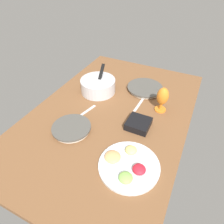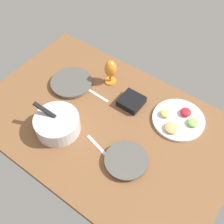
# 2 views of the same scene
# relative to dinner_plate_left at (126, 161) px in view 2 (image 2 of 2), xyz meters

# --- Properties ---
(ground_plane) EXTENTS (1.60, 1.04, 0.04)m
(ground_plane) POSITION_rel_dinner_plate_left_xyz_m (0.26, -0.15, -0.04)
(ground_plane) COLOR brown
(dinner_plate_left) EXTENTS (0.25, 0.25, 0.03)m
(dinner_plate_left) POSITION_rel_dinner_plate_left_xyz_m (0.00, 0.00, 0.00)
(dinner_plate_left) COLOR silver
(dinner_plate_left) RESTS_ON ground_plane
(dinner_plate_right) EXTENTS (0.28, 0.28, 0.03)m
(dinner_plate_right) POSITION_rel_dinner_plate_left_xyz_m (0.64, -0.27, -0.00)
(dinner_plate_right) COLOR silver
(dinner_plate_right) RESTS_ON ground_plane
(mixing_bowl) EXTENTS (0.28, 0.27, 0.18)m
(mixing_bowl) POSITION_rel_dinner_plate_left_xyz_m (0.46, 0.06, 0.04)
(mixing_bowl) COLOR silver
(mixing_bowl) RESTS_ON ground_plane
(fruit_platter) EXTENTS (0.33, 0.33, 0.05)m
(fruit_platter) POSITION_rel_dinner_plate_left_xyz_m (-0.10, -0.43, -0.00)
(fruit_platter) COLOR silver
(fruit_platter) RESTS_ON ground_plane
(hurricane_glass_orange) EXTENTS (0.08, 0.08, 0.18)m
(hurricane_glass_orange) POSITION_rel_dinner_plate_left_xyz_m (0.44, -0.45, 0.10)
(hurricane_glass_orange) COLOR orange
(hurricane_glass_orange) RESTS_ON ground_plane
(square_bowl_black) EXTENTS (0.15, 0.15, 0.05)m
(square_bowl_black) POSITION_rel_dinner_plate_left_xyz_m (0.22, -0.37, 0.01)
(square_bowl_black) COLOR black
(square_bowl_black) RESTS_ON ground_plane
(fork_by_left_plate) EXTENTS (0.18, 0.06, 0.01)m
(fork_by_left_plate) POSITION_rel_dinner_plate_left_xyz_m (0.20, 0.01, -0.01)
(fork_by_left_plate) COLOR silver
(fork_by_left_plate) RESTS_ON ground_plane
(fork_by_right_plate) EXTENTS (0.18, 0.03, 0.01)m
(fork_by_right_plate) POSITION_rel_dinner_plate_left_xyz_m (0.44, -0.30, -0.01)
(fork_by_right_plate) COLOR silver
(fork_by_right_plate) RESTS_ON ground_plane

